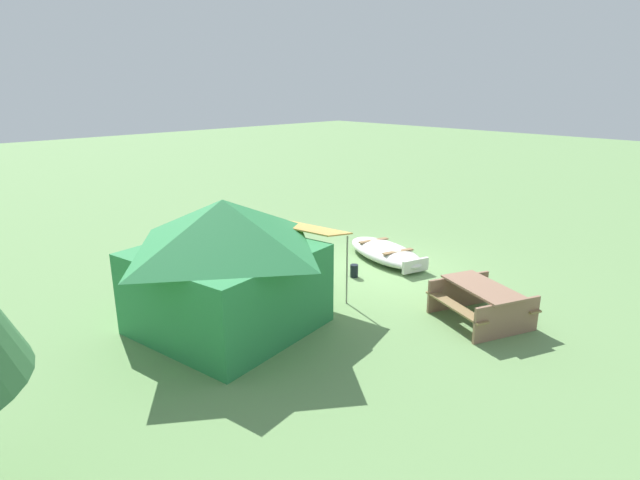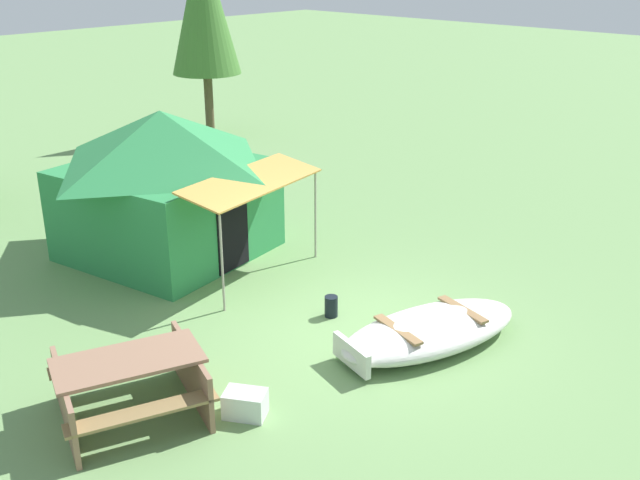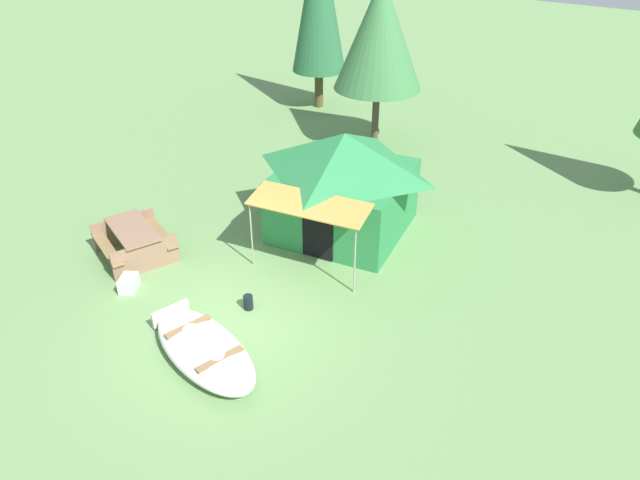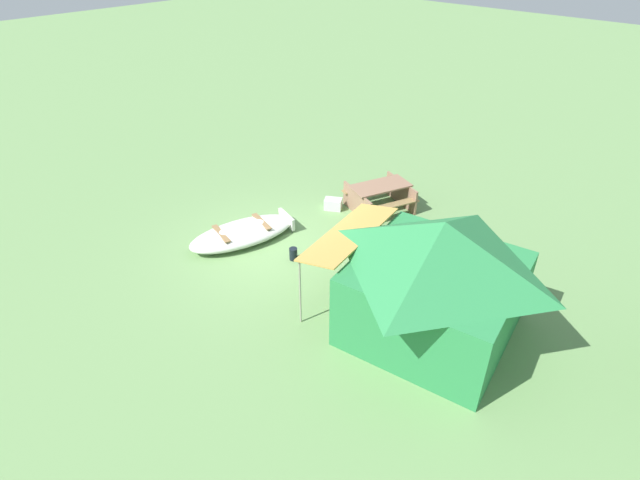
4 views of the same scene
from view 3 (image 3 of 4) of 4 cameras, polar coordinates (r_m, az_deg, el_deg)
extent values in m
plane|color=#699155|center=(11.77, -9.09, -8.09)|extent=(80.00, 80.00, 0.00)
ellipsoid|color=silver|center=(10.94, -11.33, -10.51)|extent=(3.04, 1.92, 0.44)
ellipsoid|color=#494946|center=(10.92, -11.35, -10.38)|extent=(2.79, 1.72, 0.16)
cube|color=olive|center=(10.45, -9.85, -11.45)|extent=(0.38, 0.92, 0.04)
cube|color=olive|center=(11.22, -12.88, -8.28)|extent=(0.38, 0.92, 0.04)
cube|color=silver|center=(11.85, -14.51, -7.04)|extent=(0.28, 0.77, 0.33)
cube|color=#2B8346|center=(14.23, 2.31, 3.88)|extent=(3.40, 3.41, 1.61)
pyramid|color=#2B8346|center=(13.68, 2.42, 8.61)|extent=(3.68, 3.68, 0.95)
cube|color=black|center=(13.12, -0.24, 0.62)|extent=(0.75, 0.16, 1.29)
cube|color=#C49243|center=(12.28, -1.13, 3.56)|extent=(2.77, 1.34, 0.18)
cylinder|color=gray|center=(12.02, 3.44, -2.18)|extent=(0.04, 0.04, 1.53)
cylinder|color=gray|center=(12.96, -6.76, 0.42)|extent=(0.04, 0.04, 1.53)
cube|color=#8D6850|center=(13.86, -18.03, 1.04)|extent=(1.84, 1.35, 0.04)
cube|color=olive|center=(13.90, -20.22, -0.80)|extent=(1.65, 0.84, 0.04)
cube|color=olive|center=(14.15, -15.47, 0.71)|extent=(1.65, 0.84, 0.04)
cube|color=#8D6850|center=(14.67, -18.70, 0.98)|extent=(0.60, 1.43, 0.72)
cube|color=#8D6850|center=(13.44, -16.78, -1.66)|extent=(0.60, 1.43, 0.72)
cube|color=silver|center=(13.07, -18.33, -4.07)|extent=(0.53, 0.58, 0.32)
cylinder|color=black|center=(11.98, -7.08, -6.11)|extent=(0.20, 0.20, 0.32)
cylinder|color=#4B3B32|center=(19.35, 5.48, 12.02)|extent=(0.23, 0.23, 1.89)
cone|color=#3D7843|center=(18.63, 5.92, 19.61)|extent=(2.76, 2.76, 3.35)
cylinder|color=#4E4625|center=(22.91, -0.11, 14.70)|extent=(0.33, 0.33, 1.41)
camera|label=1|loc=(21.64, -8.77, 23.88)|focal=28.90mm
camera|label=2|loc=(14.01, -54.17, 9.31)|focal=41.63mm
camera|label=4|loc=(14.17, 40.15, 23.79)|focal=28.07mm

